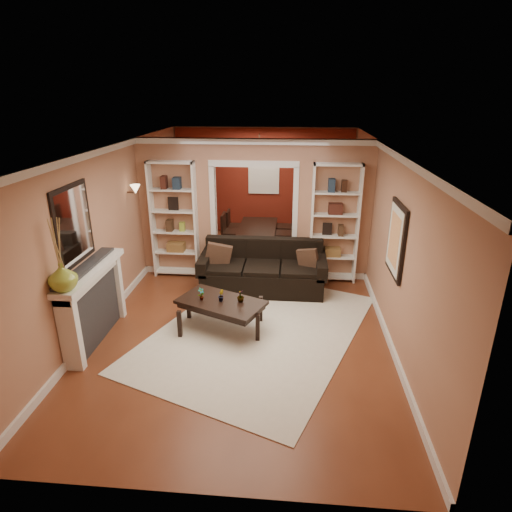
# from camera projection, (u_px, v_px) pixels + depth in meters

# --- Properties ---
(floor) EXTENTS (8.00, 8.00, 0.00)m
(floor) POSITION_uv_depth(u_px,v_px,m) (248.00, 300.00, 7.69)
(floor) COLOR brown
(floor) RESTS_ON ground
(ceiling) EXTENTS (8.00, 8.00, 0.00)m
(ceiling) POSITION_uv_depth(u_px,v_px,m) (247.00, 146.00, 6.72)
(ceiling) COLOR white
(ceiling) RESTS_ON ground
(wall_back) EXTENTS (8.00, 0.00, 8.00)m
(wall_back) POSITION_uv_depth(u_px,v_px,m) (264.00, 182.00, 10.93)
(wall_back) COLOR tan
(wall_back) RESTS_ON ground
(wall_front) EXTENTS (8.00, 0.00, 8.00)m
(wall_front) POSITION_uv_depth(u_px,v_px,m) (196.00, 373.00, 3.49)
(wall_front) COLOR tan
(wall_front) RESTS_ON ground
(wall_left) EXTENTS (0.00, 8.00, 8.00)m
(wall_left) POSITION_uv_depth(u_px,v_px,m) (118.00, 225.00, 7.39)
(wall_left) COLOR tan
(wall_left) RESTS_ON ground
(wall_right) EXTENTS (0.00, 8.00, 8.00)m
(wall_right) POSITION_uv_depth(u_px,v_px,m) (383.00, 232.00, 7.02)
(wall_right) COLOR tan
(wall_right) RESTS_ON ground
(partition_wall) EXTENTS (4.50, 0.15, 2.70)m
(partition_wall) POSITION_uv_depth(u_px,v_px,m) (254.00, 210.00, 8.32)
(partition_wall) COLOR tan
(partition_wall) RESTS_ON floor
(red_back_panel) EXTENTS (4.44, 0.04, 2.64)m
(red_back_panel) POSITION_uv_depth(u_px,v_px,m) (264.00, 183.00, 10.91)
(red_back_panel) COLOR maroon
(red_back_panel) RESTS_ON floor
(dining_window) EXTENTS (0.78, 0.03, 0.98)m
(dining_window) POSITION_uv_depth(u_px,v_px,m) (264.00, 174.00, 10.79)
(dining_window) COLOR #8CA5CC
(dining_window) RESTS_ON wall_back
(area_rug) EXTENTS (4.03, 4.65, 0.01)m
(area_rug) POSITION_uv_depth(u_px,v_px,m) (258.00, 331.00, 6.69)
(area_rug) COLOR silver
(area_rug) RESTS_ON floor
(sofa) EXTENTS (2.33, 1.01, 0.91)m
(sofa) POSITION_uv_depth(u_px,v_px,m) (263.00, 267.00, 7.93)
(sofa) COLOR black
(sofa) RESTS_ON floor
(pillow_left) EXTENTS (0.47, 0.19, 0.46)m
(pillow_left) POSITION_uv_depth(u_px,v_px,m) (218.00, 255.00, 7.90)
(pillow_left) COLOR #513422
(pillow_left) RESTS_ON sofa
(pillow_right) EXTENTS (0.38, 0.22, 0.37)m
(pillow_right) POSITION_uv_depth(u_px,v_px,m) (308.00, 260.00, 7.78)
(pillow_right) COLOR #513422
(pillow_right) RESTS_ON sofa
(coffee_table) EXTENTS (1.48, 1.18, 0.49)m
(coffee_table) POSITION_uv_depth(u_px,v_px,m) (221.00, 315.00, 6.66)
(coffee_table) COLOR black
(coffee_table) RESTS_ON floor
(plant_left) EXTENTS (0.12, 0.13, 0.20)m
(plant_left) POSITION_uv_depth(u_px,v_px,m) (201.00, 294.00, 6.56)
(plant_left) COLOR #336626
(plant_left) RESTS_ON coffee_table
(plant_center) EXTENTS (0.10, 0.11, 0.18)m
(plant_center) POSITION_uv_depth(u_px,v_px,m) (221.00, 295.00, 6.54)
(plant_center) COLOR #336626
(plant_center) RESTS_ON coffee_table
(plant_right) EXTENTS (0.15, 0.15, 0.19)m
(plant_right) POSITION_uv_depth(u_px,v_px,m) (241.00, 296.00, 6.51)
(plant_right) COLOR #336626
(plant_right) RESTS_ON coffee_table
(bookshelf_left) EXTENTS (0.90, 0.30, 2.30)m
(bookshelf_left) POSITION_uv_depth(u_px,v_px,m) (174.00, 220.00, 8.36)
(bookshelf_left) COLOR white
(bookshelf_left) RESTS_ON floor
(bookshelf_right) EXTENTS (0.90, 0.30, 2.30)m
(bookshelf_right) POSITION_uv_depth(u_px,v_px,m) (334.00, 224.00, 8.11)
(bookshelf_right) COLOR white
(bookshelf_right) RESTS_ON floor
(fireplace) EXTENTS (0.32, 1.70, 1.16)m
(fireplace) POSITION_uv_depth(u_px,v_px,m) (95.00, 305.00, 6.26)
(fireplace) COLOR white
(fireplace) RESTS_ON floor
(vase) EXTENTS (0.46, 0.46, 0.37)m
(vase) POSITION_uv_depth(u_px,v_px,m) (63.00, 277.00, 5.33)
(vase) COLOR #91AB37
(vase) RESTS_ON fireplace
(mirror) EXTENTS (0.03, 0.95, 1.10)m
(mirror) POSITION_uv_depth(u_px,v_px,m) (73.00, 225.00, 5.83)
(mirror) COLOR silver
(mirror) RESTS_ON wall_left
(wall_sconce) EXTENTS (0.18, 0.18, 0.22)m
(wall_sconce) POSITION_uv_depth(u_px,v_px,m) (132.00, 191.00, 7.72)
(wall_sconce) COLOR #FFE0A5
(wall_sconce) RESTS_ON wall_left
(framed_art) EXTENTS (0.04, 0.85, 1.05)m
(framed_art) POSITION_uv_depth(u_px,v_px,m) (396.00, 240.00, 6.03)
(framed_art) COLOR black
(framed_art) RESTS_ON wall_right
(dining_table) EXTENTS (1.55, 0.86, 0.54)m
(dining_table) POSITION_uv_depth(u_px,v_px,m) (259.00, 237.00, 10.17)
(dining_table) COLOR black
(dining_table) RESTS_ON floor
(dining_chair_nw) EXTENTS (0.55, 0.55, 0.93)m
(dining_chair_nw) POSITION_uv_depth(u_px,v_px,m) (234.00, 232.00, 9.86)
(dining_chair_nw) COLOR black
(dining_chair_nw) RESTS_ON floor
(dining_chair_ne) EXTENTS (0.47, 0.47, 0.92)m
(dining_chair_ne) POSITION_uv_depth(u_px,v_px,m) (282.00, 234.00, 9.78)
(dining_chair_ne) COLOR black
(dining_chair_ne) RESTS_ON floor
(dining_chair_sw) EXTENTS (0.55, 0.55, 0.85)m
(dining_chair_sw) POSITION_uv_depth(u_px,v_px,m) (238.00, 227.00, 10.44)
(dining_chair_sw) COLOR black
(dining_chair_sw) RESTS_ON floor
(dining_chair_se) EXTENTS (0.48, 0.48, 0.88)m
(dining_chair_se) POSITION_uv_depth(u_px,v_px,m) (283.00, 227.00, 10.34)
(dining_chair_se) COLOR black
(dining_chair_se) RESTS_ON floor
(chandelier) EXTENTS (0.50, 0.50, 0.30)m
(chandelier) POSITION_uv_depth(u_px,v_px,m) (260.00, 163.00, 9.48)
(chandelier) COLOR #3C261B
(chandelier) RESTS_ON ceiling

